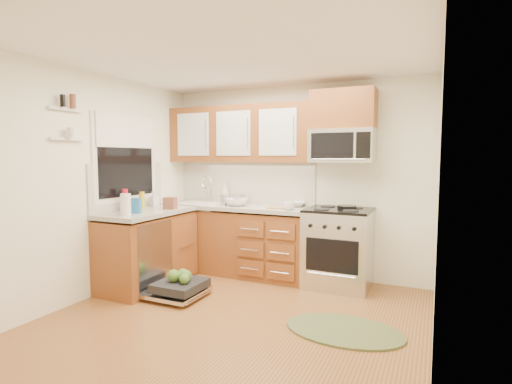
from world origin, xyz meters
The scene contains 38 objects.
floor centered at (0.00, 0.00, 0.00)m, with size 3.50×3.50×0.00m, color brown.
ceiling centered at (0.00, 0.00, 2.50)m, with size 3.50×3.50×0.00m, color white.
wall_back centered at (0.00, 1.75, 1.25)m, with size 3.50×0.04×2.50m, color white.
wall_front centered at (0.00, -1.75, 1.25)m, with size 3.50×0.04×2.50m, color white.
wall_left centered at (-1.75, 0.00, 1.25)m, with size 0.04×3.50×2.50m, color white.
wall_right centered at (1.75, 0.00, 1.25)m, with size 0.04×3.50×2.50m, color white.
base_cabinet_back centered at (-0.73, 1.45, 0.42)m, with size 2.05×0.60×0.85m, color brown.
base_cabinet_left centered at (-1.45, 0.52, 0.42)m, with size 0.60×1.25×0.85m, color brown.
countertop_back centered at (-0.72, 1.44, 0.90)m, with size 2.07×0.64×0.05m, color #A59E96.
countertop_left centered at (-1.44, 0.53, 0.90)m, with size 0.64×1.27×0.05m, color #A59E96.
backsplash_back centered at (-0.73, 1.74, 1.21)m, with size 2.05×0.02×0.57m, color silver.
backsplash_left centered at (-1.74, 0.52, 1.21)m, with size 0.02×1.25×0.57m, color silver.
upper_cabinets centered at (-0.73, 1.57, 1.88)m, with size 2.05×0.35×0.75m, color brown, non-canonical shape.
cabinet_over_mw centered at (0.68, 1.57, 2.13)m, with size 0.76×0.35×0.47m, color brown.
range centered at (0.68, 1.43, 0.47)m, with size 0.76×0.64×0.95m, color silver, non-canonical shape.
microwave centered at (0.68, 1.55, 1.70)m, with size 0.76×0.38×0.40m, color silver, non-canonical shape.
sink centered at (-1.25, 1.42, 0.80)m, with size 0.62×0.50×0.26m, color white, non-canonical shape.
dishwasher centered at (-0.86, 0.30, 0.10)m, with size 0.70×0.60×0.20m, color silver, non-canonical shape.
window centered at (-1.74, 0.50, 1.55)m, with size 0.03×1.05×1.05m, color white, non-canonical shape.
window_blind centered at (-1.71, 0.50, 1.88)m, with size 0.02×0.96×0.40m, color white.
shelf_upper centered at (-1.72, -0.35, 2.05)m, with size 0.04×0.40×0.03m, color white.
shelf_lower centered at (-1.72, -0.35, 1.75)m, with size 0.04×0.40×0.03m, color white.
rug centered at (1.02, 0.20, 0.01)m, with size 1.07×0.69×0.02m, color #586037, non-canonical shape.
skillet centered at (0.77, 1.45, 0.97)m, with size 0.22×0.22×0.04m, color black.
stock_pot centered at (-0.74, 1.56, 0.99)m, with size 0.21×0.21×0.13m, color silver.
cutting_board centered at (-0.07, 1.34, 0.93)m, with size 0.27×0.18×0.02m, color #A7884C.
canister centered at (-0.82, 1.29, 1.00)m, with size 0.09×0.09×0.15m, color silver.
paper_towel_roll centered at (-1.36, 0.08, 1.05)m, with size 0.11×0.11×0.24m, color white.
mustard_bottle centered at (-1.62, 0.64, 1.03)m, with size 0.07×0.07×0.21m, color gold.
red_bottle centered at (-1.62, 0.34, 1.06)m, with size 0.07×0.07×0.26m, color red.
wooden_box centered at (-1.25, 0.72, 1.00)m, with size 0.15×0.11×0.15m, color brown.
blue_carton centered at (-1.38, 0.26, 1.01)m, with size 0.11×0.07×0.17m, color #2367A4.
bowl_a centered at (0.07, 1.60, 0.96)m, with size 0.26×0.26×0.06m, color #999999.
bowl_b centered at (-0.66, 1.36, 0.97)m, with size 0.30×0.30×0.09m, color #999999.
cup centered at (0.12, 1.25, 0.98)m, with size 0.13×0.13×0.10m, color #999999.
soap_bottle_a centered at (-1.00, 1.68, 1.07)m, with size 0.11×0.11×0.30m, color #999999.
soap_bottle_b centered at (-1.62, 0.88, 1.02)m, with size 0.09×0.09×0.19m, color #999999.
soap_bottle_c centered at (-1.62, 0.40, 1.00)m, with size 0.12×0.12×0.15m, color #999999.
Camera 1 is at (1.75, -3.28, 1.56)m, focal length 28.00 mm.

